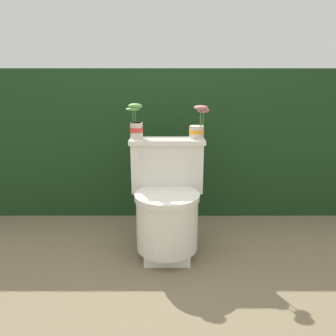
% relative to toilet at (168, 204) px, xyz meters
% --- Properties ---
extents(ground_plane, '(12.00, 12.00, 0.00)m').
position_rel_toilet_xyz_m(ground_plane, '(-0.07, -0.09, -0.34)').
color(ground_plane, '#75664C').
extents(hedge_backdrop, '(4.03, 0.84, 1.22)m').
position_rel_toilet_xyz_m(hedge_backdrop, '(-0.07, 1.02, 0.27)').
color(hedge_backdrop, '#193819').
rests_on(hedge_backdrop, ground).
extents(toilet, '(0.51, 0.52, 0.75)m').
position_rel_toilet_xyz_m(toilet, '(0.00, 0.00, 0.00)').
color(toilet, silver).
rests_on(toilet, ground).
extents(potted_plant_left, '(0.11, 0.09, 0.23)m').
position_rel_toilet_xyz_m(potted_plant_left, '(-0.21, 0.16, 0.51)').
color(potted_plant_left, beige).
rests_on(potted_plant_left, toilet).
extents(potted_plant_midleft, '(0.13, 0.10, 0.22)m').
position_rel_toilet_xyz_m(potted_plant_midleft, '(0.21, 0.17, 0.49)').
color(potted_plant_midleft, beige).
rests_on(potted_plant_midleft, toilet).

